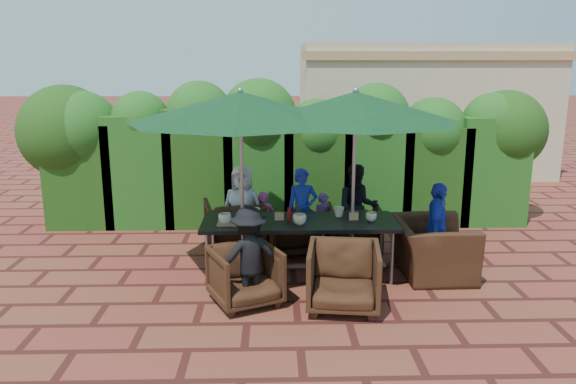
{
  "coord_description": "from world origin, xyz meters",
  "views": [
    {
      "loc": [
        -0.26,
        -7.27,
        2.77
      ],
      "look_at": [
        -0.05,
        0.4,
        0.98
      ],
      "focal_mm": 35.0,
      "sensor_mm": 36.0,
      "label": 1
    }
  ],
  "objects_px": {
    "umbrella_right": "(355,107)",
    "chair_far_mid": "(289,229)",
    "chair_far_left": "(235,223)",
    "chair_near_left": "(245,273)",
    "chair_near_right": "(344,274)",
    "chair_far_right": "(354,226)",
    "dining_table": "(299,226)",
    "umbrella_left": "(241,107)",
    "chair_end_right": "(432,239)"
  },
  "relations": [
    {
      "from": "dining_table",
      "to": "chair_far_mid",
      "type": "bearing_deg",
      "value": 97.3
    },
    {
      "from": "umbrella_right",
      "to": "chair_far_mid",
      "type": "height_order",
      "value": "umbrella_right"
    },
    {
      "from": "chair_far_right",
      "to": "chair_near_right",
      "type": "xyz_separation_m",
      "value": [
        -0.4,
        -1.98,
        0.03
      ]
    },
    {
      "from": "dining_table",
      "to": "chair_end_right",
      "type": "height_order",
      "value": "chair_end_right"
    },
    {
      "from": "umbrella_right",
      "to": "chair_far_right",
      "type": "xyz_separation_m",
      "value": [
        0.16,
        0.9,
        -1.82
      ]
    },
    {
      "from": "umbrella_right",
      "to": "chair_end_right",
      "type": "bearing_deg",
      "value": -3.63
    },
    {
      "from": "chair_far_mid",
      "to": "chair_near_left",
      "type": "relative_size",
      "value": 0.97
    },
    {
      "from": "dining_table",
      "to": "chair_near_right",
      "type": "height_order",
      "value": "chair_near_right"
    },
    {
      "from": "dining_table",
      "to": "chair_near_right",
      "type": "bearing_deg",
      "value": -66.54
    },
    {
      "from": "chair_far_right",
      "to": "chair_near_right",
      "type": "bearing_deg",
      "value": 79.37
    },
    {
      "from": "dining_table",
      "to": "umbrella_left",
      "type": "height_order",
      "value": "umbrella_left"
    },
    {
      "from": "chair_far_right",
      "to": "umbrella_left",
      "type": "bearing_deg",
      "value": 30.13
    },
    {
      "from": "chair_near_left",
      "to": "chair_near_right",
      "type": "height_order",
      "value": "chair_near_right"
    },
    {
      "from": "dining_table",
      "to": "chair_near_left",
      "type": "bearing_deg",
      "value": -126.66
    },
    {
      "from": "dining_table",
      "to": "umbrella_right",
      "type": "height_order",
      "value": "umbrella_right"
    },
    {
      "from": "umbrella_left",
      "to": "chair_end_right",
      "type": "xyz_separation_m",
      "value": [
        2.49,
        -0.08,
        -1.72
      ]
    },
    {
      "from": "dining_table",
      "to": "chair_far_right",
      "type": "bearing_deg",
      "value": 46.95
    },
    {
      "from": "umbrella_left",
      "to": "chair_far_right",
      "type": "bearing_deg",
      "value": 29.24
    },
    {
      "from": "chair_far_left",
      "to": "chair_near_right",
      "type": "xyz_separation_m",
      "value": [
        1.37,
        -2.04,
        -0.01
      ]
    },
    {
      "from": "umbrella_right",
      "to": "chair_far_mid",
      "type": "relative_size",
      "value": 3.63
    },
    {
      "from": "chair_far_mid",
      "to": "chair_near_right",
      "type": "distance_m",
      "value": 2.02
    },
    {
      "from": "umbrella_right",
      "to": "chair_far_right",
      "type": "relative_size",
      "value": 3.42
    },
    {
      "from": "chair_far_left",
      "to": "chair_far_right",
      "type": "distance_m",
      "value": 1.78
    },
    {
      "from": "umbrella_right",
      "to": "chair_near_right",
      "type": "distance_m",
      "value": 2.11
    },
    {
      "from": "chair_far_left",
      "to": "chair_far_mid",
      "type": "height_order",
      "value": "chair_far_left"
    },
    {
      "from": "chair_far_right",
      "to": "chair_near_left",
      "type": "relative_size",
      "value": 1.03
    },
    {
      "from": "chair_far_left",
      "to": "chair_far_right",
      "type": "relative_size",
      "value": 1.1
    },
    {
      "from": "chair_near_left",
      "to": "chair_near_right",
      "type": "relative_size",
      "value": 0.9
    },
    {
      "from": "chair_near_left",
      "to": "chair_near_right",
      "type": "xyz_separation_m",
      "value": [
        1.12,
        -0.16,
        0.04
      ]
    },
    {
      "from": "chair_far_right",
      "to": "chair_far_left",
      "type": "bearing_deg",
      "value": -1.1
    },
    {
      "from": "dining_table",
      "to": "chair_far_left",
      "type": "bearing_deg",
      "value": 132.89
    },
    {
      "from": "chair_far_right",
      "to": "chair_near_right",
      "type": "height_order",
      "value": "chair_near_right"
    },
    {
      "from": "umbrella_right",
      "to": "chair_far_left",
      "type": "xyz_separation_m",
      "value": [
        -1.61,
        0.97,
        -1.79
      ]
    },
    {
      "from": "dining_table",
      "to": "chair_far_mid",
      "type": "distance_m",
      "value": 0.94
    },
    {
      "from": "umbrella_right",
      "to": "chair_near_left",
      "type": "xyz_separation_m",
      "value": [
        -1.37,
        -0.91,
        -1.84
      ]
    },
    {
      "from": "chair_far_mid",
      "to": "chair_end_right",
      "type": "height_order",
      "value": "chair_end_right"
    },
    {
      "from": "chair_near_right",
      "to": "chair_near_left",
      "type": "bearing_deg",
      "value": 179.06
    },
    {
      "from": "chair_far_left",
      "to": "chair_near_left",
      "type": "relative_size",
      "value": 1.14
    },
    {
      "from": "umbrella_right",
      "to": "chair_near_right",
      "type": "relative_size",
      "value": 3.19
    },
    {
      "from": "chair_far_right",
      "to": "chair_near_left",
      "type": "bearing_deg",
      "value": 50.85
    },
    {
      "from": "dining_table",
      "to": "chair_far_left",
      "type": "height_order",
      "value": "chair_far_left"
    },
    {
      "from": "chair_far_mid",
      "to": "chair_end_right",
      "type": "bearing_deg",
      "value": 136.69
    },
    {
      "from": "chair_far_left",
      "to": "chair_far_right",
      "type": "xyz_separation_m",
      "value": [
        1.78,
        -0.06,
        -0.04
      ]
    },
    {
      "from": "chair_far_mid",
      "to": "chair_end_right",
      "type": "relative_size",
      "value": 0.65
    },
    {
      "from": "umbrella_left",
      "to": "chair_far_right",
      "type": "xyz_separation_m",
      "value": [
        1.6,
        0.9,
        -1.83
      ]
    },
    {
      "from": "umbrella_right",
      "to": "chair_far_mid",
      "type": "distance_m",
      "value": 2.19
    },
    {
      "from": "umbrella_right",
      "to": "chair_far_right",
      "type": "bearing_deg",
      "value": 79.81
    },
    {
      "from": "chair_near_left",
      "to": "chair_far_right",
      "type": "bearing_deg",
      "value": 25.39
    },
    {
      "from": "chair_far_left",
      "to": "chair_near_right",
      "type": "distance_m",
      "value": 2.46
    },
    {
      "from": "chair_far_right",
      "to": "chair_end_right",
      "type": "bearing_deg",
      "value": 133.31
    }
  ]
}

